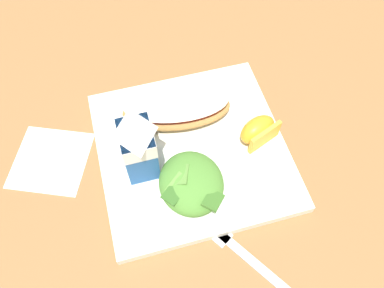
{
  "coord_description": "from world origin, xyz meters",
  "views": [
    {
      "loc": [
        -0.29,
        0.08,
        0.53
      ],
      "look_at": [
        0.0,
        0.0,
        0.03
      ],
      "focal_mm": 36.53,
      "sensor_mm": 36.0,
      "label": 1
    }
  ],
  "objects_px": {
    "paper_napkin": "(51,160)",
    "metal_fork": "(254,262)",
    "milk_carton": "(138,145)",
    "white_plate": "(192,150)",
    "orange_wedge_front": "(258,131)",
    "green_salad_pile": "(191,183)",
    "cheesy_pizza_bread": "(176,107)"
  },
  "relations": [
    {
      "from": "paper_napkin",
      "to": "metal_fork",
      "type": "height_order",
      "value": "metal_fork"
    },
    {
      "from": "milk_carton",
      "to": "white_plate",
      "type": "bearing_deg",
      "value": -82.86
    },
    {
      "from": "orange_wedge_front",
      "to": "white_plate",
      "type": "bearing_deg",
      "value": 84.63
    },
    {
      "from": "milk_carton",
      "to": "paper_napkin",
      "type": "xyz_separation_m",
      "value": [
        0.05,
        0.13,
        -0.07
      ]
    },
    {
      "from": "white_plate",
      "to": "milk_carton",
      "type": "bearing_deg",
      "value": 97.14
    },
    {
      "from": "metal_fork",
      "to": "green_salad_pile",
      "type": "bearing_deg",
      "value": 24.4
    },
    {
      "from": "orange_wedge_front",
      "to": "cheesy_pizza_bread",
      "type": "bearing_deg",
      "value": 55.05
    },
    {
      "from": "cheesy_pizza_bread",
      "to": "green_salad_pile",
      "type": "bearing_deg",
      "value": 174.65
    },
    {
      "from": "white_plate",
      "to": "orange_wedge_front",
      "type": "bearing_deg",
      "value": -95.37
    },
    {
      "from": "green_salad_pile",
      "to": "milk_carton",
      "type": "height_order",
      "value": "milk_carton"
    },
    {
      "from": "white_plate",
      "to": "metal_fork",
      "type": "height_order",
      "value": "white_plate"
    },
    {
      "from": "cheesy_pizza_bread",
      "to": "metal_fork",
      "type": "relative_size",
      "value": 1.07
    },
    {
      "from": "white_plate",
      "to": "paper_napkin",
      "type": "distance_m",
      "value": 0.22
    },
    {
      "from": "milk_carton",
      "to": "paper_napkin",
      "type": "height_order",
      "value": "milk_carton"
    },
    {
      "from": "white_plate",
      "to": "orange_wedge_front",
      "type": "xyz_separation_m",
      "value": [
        -0.01,
        -0.1,
        0.03
      ]
    },
    {
      "from": "white_plate",
      "to": "cheesy_pizza_bread",
      "type": "distance_m",
      "value": 0.07
    },
    {
      "from": "green_salad_pile",
      "to": "metal_fork",
      "type": "bearing_deg",
      "value": -155.6
    },
    {
      "from": "cheesy_pizza_bread",
      "to": "milk_carton",
      "type": "distance_m",
      "value": 0.11
    },
    {
      "from": "milk_carton",
      "to": "orange_wedge_front",
      "type": "height_order",
      "value": "milk_carton"
    },
    {
      "from": "cheesy_pizza_bread",
      "to": "white_plate",
      "type": "bearing_deg",
      "value": -173.87
    },
    {
      "from": "paper_napkin",
      "to": "metal_fork",
      "type": "xyz_separation_m",
      "value": [
        -0.23,
        -0.25,
        0.0
      ]
    },
    {
      "from": "milk_carton",
      "to": "orange_wedge_front",
      "type": "bearing_deg",
      "value": -89.87
    },
    {
      "from": "metal_fork",
      "to": "milk_carton",
      "type": "bearing_deg",
      "value": 32.87
    },
    {
      "from": "white_plate",
      "to": "metal_fork",
      "type": "bearing_deg",
      "value": -169.57
    },
    {
      "from": "cheesy_pizza_bread",
      "to": "metal_fork",
      "type": "height_order",
      "value": "cheesy_pizza_bread"
    },
    {
      "from": "cheesy_pizza_bread",
      "to": "orange_wedge_front",
      "type": "xyz_separation_m",
      "value": [
        -0.08,
        -0.11,
        0.0
      ]
    },
    {
      "from": "milk_carton",
      "to": "orange_wedge_front",
      "type": "distance_m",
      "value": 0.18
    },
    {
      "from": "paper_napkin",
      "to": "white_plate",
      "type": "bearing_deg",
      "value": -101.73
    },
    {
      "from": "metal_fork",
      "to": "white_plate",
      "type": "bearing_deg",
      "value": 10.43
    },
    {
      "from": "paper_napkin",
      "to": "orange_wedge_front",
      "type": "bearing_deg",
      "value": -99.71
    },
    {
      "from": "cheesy_pizza_bread",
      "to": "green_salad_pile",
      "type": "height_order",
      "value": "green_salad_pile"
    },
    {
      "from": "milk_carton",
      "to": "paper_napkin",
      "type": "distance_m",
      "value": 0.16
    }
  ]
}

